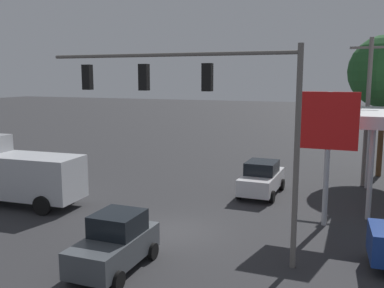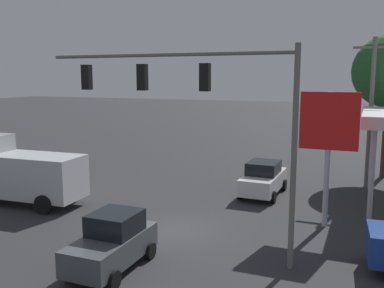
{
  "view_description": "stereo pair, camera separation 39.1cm",
  "coord_description": "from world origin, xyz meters",
  "px_view_note": "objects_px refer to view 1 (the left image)",
  "views": [
    {
      "loc": [
        -7.26,
        16.43,
        6.7
      ],
      "look_at": [
        0.0,
        -2.0,
        3.57
      ],
      "focal_mm": 40.0,
      "sensor_mm": 36.0,
      "label": 1
    },
    {
      "loc": [
        -7.63,
        16.28,
        6.7
      ],
      "look_at": [
        0.0,
        -2.0,
        3.57
      ],
      "focal_mm": 40.0,
      "sensor_mm": 36.0,
      "label": 2
    }
  ],
  "objects_px": {
    "utility_pole": "(367,109)",
    "traffic_signal_assembly": "(198,99)",
    "delivery_truck": "(17,173)",
    "sedan_far": "(262,178)",
    "hatchback_crossing": "(115,243)",
    "price_sign": "(329,128)"
  },
  "relations": [
    {
      "from": "hatchback_crossing",
      "to": "sedan_far",
      "type": "bearing_deg",
      "value": 166.32
    },
    {
      "from": "traffic_signal_assembly",
      "to": "hatchback_crossing",
      "type": "height_order",
      "value": "traffic_signal_assembly"
    },
    {
      "from": "traffic_signal_assembly",
      "to": "sedan_far",
      "type": "bearing_deg",
      "value": -93.23
    },
    {
      "from": "delivery_truck",
      "to": "sedan_far",
      "type": "bearing_deg",
      "value": -153.66
    },
    {
      "from": "utility_pole",
      "to": "traffic_signal_assembly",
      "type": "bearing_deg",
      "value": 65.81
    },
    {
      "from": "utility_pole",
      "to": "hatchback_crossing",
      "type": "relative_size",
      "value": 2.36
    },
    {
      "from": "delivery_truck",
      "to": "utility_pole",
      "type": "bearing_deg",
      "value": -150.87
    },
    {
      "from": "delivery_truck",
      "to": "hatchback_crossing",
      "type": "bearing_deg",
      "value": 148.43
    },
    {
      "from": "traffic_signal_assembly",
      "to": "price_sign",
      "type": "relative_size",
      "value": 1.64
    },
    {
      "from": "price_sign",
      "to": "hatchback_crossing",
      "type": "bearing_deg",
      "value": 48.69
    },
    {
      "from": "price_sign",
      "to": "hatchback_crossing",
      "type": "height_order",
      "value": "price_sign"
    },
    {
      "from": "price_sign",
      "to": "delivery_truck",
      "type": "distance_m",
      "value": 15.85
    },
    {
      "from": "sedan_far",
      "to": "hatchback_crossing",
      "type": "bearing_deg",
      "value": -12.48
    },
    {
      "from": "price_sign",
      "to": "delivery_truck",
      "type": "xyz_separation_m",
      "value": [
        15.39,
        2.58,
        -2.77
      ]
    },
    {
      "from": "utility_pole",
      "to": "hatchback_crossing",
      "type": "height_order",
      "value": "utility_pole"
    },
    {
      "from": "delivery_truck",
      "to": "hatchback_crossing",
      "type": "height_order",
      "value": "delivery_truck"
    },
    {
      "from": "hatchback_crossing",
      "to": "traffic_signal_assembly",
      "type": "bearing_deg",
      "value": 137.39
    },
    {
      "from": "utility_pole",
      "to": "price_sign",
      "type": "bearing_deg",
      "value": 78.7
    },
    {
      "from": "traffic_signal_assembly",
      "to": "delivery_truck",
      "type": "xyz_separation_m",
      "value": [
        11.1,
        -2.38,
        -4.2
      ]
    },
    {
      "from": "traffic_signal_assembly",
      "to": "utility_pole",
      "type": "bearing_deg",
      "value": -114.19
    },
    {
      "from": "sedan_far",
      "to": "delivery_truck",
      "type": "distance_m",
      "value": 13.39
    },
    {
      "from": "traffic_signal_assembly",
      "to": "hatchback_crossing",
      "type": "xyz_separation_m",
      "value": [
        2.18,
        2.41,
        -4.94
      ]
    }
  ]
}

